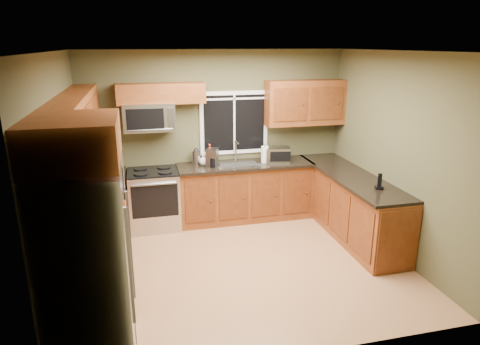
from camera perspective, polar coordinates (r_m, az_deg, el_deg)
name	(u,v)px	position (r m, az deg, el deg)	size (l,w,h in m)	color
floor	(243,263)	(5.77, 0.34, -12.04)	(4.20, 4.20, 0.00)	#A37047
ceiling	(243,51)	(5.05, 0.40, 15.88)	(4.20, 4.20, 0.00)	white
back_wall	(216,136)	(6.96, -3.23, 4.92)	(4.20, 4.20, 0.00)	#48462B
front_wall	(295,222)	(3.63, 7.30, -6.63)	(4.20, 4.20, 0.00)	#48462B
left_wall	(61,177)	(5.18, -22.80, -0.60)	(3.60, 3.60, 0.00)	#48462B
right_wall	(395,155)	(6.09, 19.93, 2.19)	(3.60, 3.60, 0.00)	#48462B
window	(234,123)	(6.96, -0.78, 6.65)	(1.12, 0.03, 1.02)	white
base_cabinets_left	(99,231)	(5.89, -18.24, -7.43)	(0.60, 2.65, 0.90)	brown
countertop_left	(98,197)	(5.71, -18.42, -3.11)	(0.65, 2.65, 0.04)	black
base_cabinets_back	(245,192)	(7.01, 0.69, -2.62)	(2.17, 0.60, 0.90)	brown
countertop_back	(246,165)	(6.84, 0.75, 1.02)	(2.17, 0.65, 0.04)	black
base_cabinets_peninsula	(350,205)	(6.65, 14.46, -4.28)	(0.60, 2.52, 0.90)	brown
countertop_peninsula	(351,176)	(6.49, 14.54, -0.40)	(0.65, 2.50, 0.04)	black
upper_cabinets_left	(76,124)	(5.50, -20.99, 6.04)	(0.33, 2.65, 0.72)	brown
upper_cabinets_back_left	(161,93)	(6.58, -10.48, 10.34)	(1.30, 0.33, 0.30)	brown
upper_cabinets_back_right	(305,103)	(7.12, 8.66, 9.20)	(1.30, 0.33, 0.72)	brown
upper_cabinet_over_fridge	(73,141)	(3.71, -21.39, 3.93)	(0.72, 0.90, 0.38)	brown
refrigerator	(88,266)	(4.10, -19.67, -11.65)	(0.74, 0.90, 1.80)	#B7B7BC
range	(154,199)	(6.78, -11.36, -3.48)	(0.76, 0.69, 0.94)	#B7B7BC
microwave	(149,117)	(6.59, -12.05, 7.27)	(0.76, 0.41, 0.42)	#B7B7BC
sink	(238,163)	(6.82, -0.22, 1.26)	(0.60, 0.42, 0.36)	slate
toaster_oven	(277,154)	(6.95, 5.01, 2.42)	(0.43, 0.37, 0.24)	#B7B7BC
coffee_maker	(212,158)	(6.68, -3.71, 1.93)	(0.23, 0.27, 0.28)	slate
kettle	(196,156)	(6.83, -5.84, 2.17)	(0.18, 0.18, 0.27)	#B7B7BC
paper_towel_roll	(265,154)	(6.88, 3.31, 2.41)	(0.12, 0.12, 0.29)	white
soap_bottle_a	(210,155)	(6.74, -4.04, 2.39)	(0.13, 0.13, 0.33)	red
soap_bottle_c	(204,160)	(6.75, -4.87, 1.71)	(0.14, 0.14, 0.18)	white
cordless_phone	(379,184)	(5.92, 18.08, -1.52)	(0.12, 0.12, 0.22)	black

